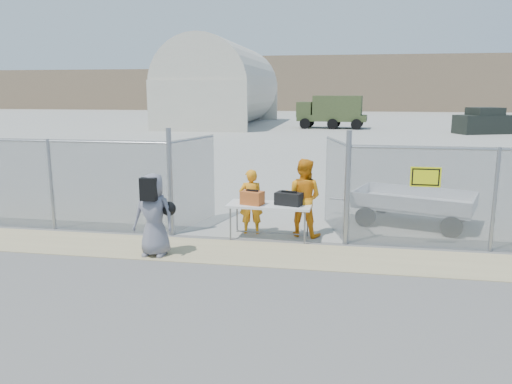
% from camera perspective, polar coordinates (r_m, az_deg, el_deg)
% --- Properties ---
extents(ground, '(160.00, 160.00, 0.00)m').
position_cam_1_polar(ground, '(9.53, -2.11, -8.88)').
color(ground, '#585858').
extents(tarmac_inside, '(160.00, 80.00, 0.01)m').
position_cam_1_polar(tarmac_inside, '(50.88, 7.89, 7.65)').
color(tarmac_inside, '#9D9C92').
rests_on(tarmac_inside, ground).
extents(dirt_strip, '(44.00, 1.60, 0.01)m').
position_cam_1_polar(dirt_strip, '(10.45, -0.96, -6.96)').
color(dirt_strip, tan).
rests_on(dirt_strip, ground).
extents(distant_hills, '(140.00, 6.00, 9.00)m').
position_cam_1_polar(distant_hills, '(86.80, 12.30, 12.02)').
color(distant_hills, '#7F684F').
rests_on(distant_hills, ground).
extents(chain_link_fence, '(40.00, 0.20, 2.20)m').
position_cam_1_polar(chain_link_fence, '(11.12, 0.00, 0.00)').
color(chain_link_fence, gray).
rests_on(chain_link_fence, ground).
extents(quonset_hangar, '(9.00, 18.00, 8.00)m').
position_cam_1_polar(quonset_hangar, '(50.17, -3.83, 12.25)').
color(quonset_hangar, beige).
rests_on(quonset_hangar, ground).
extents(folding_table, '(1.91, 0.84, 0.80)m').
position_cam_1_polar(folding_table, '(11.38, 1.55, -3.35)').
color(folding_table, silver).
rests_on(folding_table, ground).
extents(orange_bag, '(0.55, 0.44, 0.30)m').
position_cam_1_polar(orange_bag, '(11.22, -0.43, -0.67)').
color(orange_bag, '#C25C24').
rests_on(orange_bag, folding_table).
extents(black_duffel, '(0.65, 0.49, 0.28)m').
position_cam_1_polar(black_duffel, '(11.19, 3.78, -0.77)').
color(black_duffel, black).
rests_on(black_duffel, folding_table).
extents(security_worker_left, '(0.62, 0.46, 1.54)m').
position_cam_1_polar(security_worker_left, '(11.66, -0.58, -1.12)').
color(security_worker_left, orange).
rests_on(security_worker_left, ground).
extents(security_worker_right, '(1.02, 0.88, 1.81)m').
position_cam_1_polar(security_worker_right, '(11.52, 5.41, -0.65)').
color(security_worker_right, orange).
rests_on(security_worker_right, ground).
extents(visitor, '(0.85, 0.56, 1.71)m').
position_cam_1_polar(visitor, '(10.30, -11.62, -2.58)').
color(visitor, slate).
rests_on(visitor, ground).
extents(utility_trailer, '(4.10, 2.96, 0.89)m').
position_cam_1_polar(utility_trailer, '(13.17, 17.61, -1.64)').
color(utility_trailer, silver).
rests_on(utility_trailer, ground).
extents(military_truck, '(6.25, 2.77, 2.90)m').
position_cam_1_polar(military_truck, '(45.59, 8.70, 9.01)').
color(military_truck, '#3D4B26').
rests_on(military_truck, ground).
extents(parked_vehicle_near, '(4.83, 3.53, 1.99)m').
position_cam_1_polar(parked_vehicle_near, '(43.25, 24.64, 7.38)').
color(parked_vehicle_near, black).
rests_on(parked_vehicle_near, ground).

